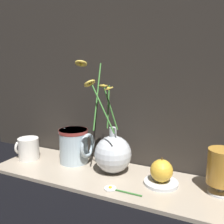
% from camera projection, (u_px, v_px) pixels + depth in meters
% --- Properties ---
extents(ground_plane, '(6.00, 6.00, 0.00)m').
position_uv_depth(ground_plane, '(113.00, 180.00, 0.84)').
color(ground_plane, black).
extents(shelf, '(0.87, 0.26, 0.01)m').
position_uv_depth(shelf, '(113.00, 178.00, 0.84)').
color(shelf, tan).
rests_on(shelf, ground_plane).
extents(backdrop_wall, '(1.37, 0.02, 1.10)m').
position_uv_depth(backdrop_wall, '(131.00, 14.00, 0.86)').
color(backdrop_wall, '#2D2823').
rests_on(backdrop_wall, ground_plane).
extents(vase_with_flowers, '(0.19, 0.19, 0.38)m').
position_uv_depth(vase_with_flowers, '(113.00, 153.00, 0.86)').
color(vase_with_flowers, silver).
rests_on(vase_with_flowers, shelf).
extents(yellow_mug, '(0.09, 0.08, 0.08)m').
position_uv_depth(yellow_mug, '(28.00, 148.00, 0.98)').
color(yellow_mug, silver).
rests_on(yellow_mug, shelf).
extents(ceramic_pitcher, '(0.13, 0.11, 0.14)m').
position_uv_depth(ceramic_pitcher, '(74.00, 144.00, 0.94)').
color(ceramic_pitcher, silver).
rests_on(ceramic_pitcher, shelf).
extents(tea_glass, '(0.08, 0.08, 0.13)m').
position_uv_depth(tea_glass, '(222.00, 168.00, 0.71)').
color(tea_glass, silver).
rests_on(tea_glass, shelf).
extents(saucer_plate, '(0.11, 0.11, 0.01)m').
position_uv_depth(saucer_plate, '(161.00, 183.00, 0.78)').
color(saucer_plate, silver).
rests_on(saucer_plate, shelf).
extents(orange_fruit, '(0.07, 0.07, 0.08)m').
position_uv_depth(orange_fruit, '(162.00, 171.00, 0.77)').
color(orange_fruit, gold).
rests_on(orange_fruit, saucer_plate).
extents(loose_daisy, '(0.12, 0.04, 0.01)m').
position_uv_depth(loose_daisy, '(114.00, 189.00, 0.74)').
color(loose_daisy, '#336B2D').
rests_on(loose_daisy, shelf).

